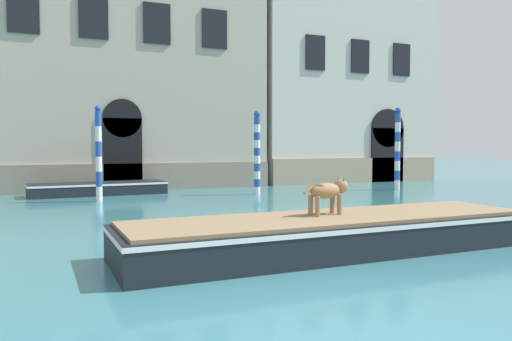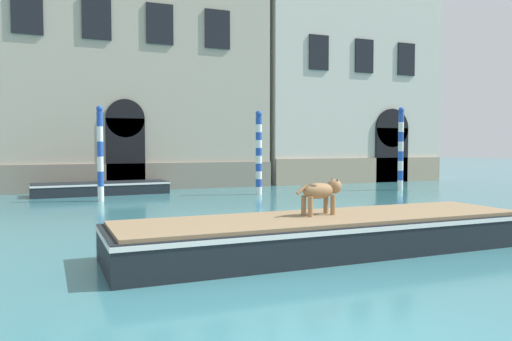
{
  "view_description": "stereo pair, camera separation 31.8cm",
  "coord_description": "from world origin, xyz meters",
  "views": [
    {
      "loc": [
        -2.7,
        -3.45,
        2.07
      ],
      "look_at": [
        3.96,
        12.1,
        1.2
      ],
      "focal_mm": 35.0,
      "sensor_mm": 36.0,
      "label": 1
    },
    {
      "loc": [
        -2.4,
        -3.58,
        2.07
      ],
      "look_at": [
        3.96,
        12.1,
        1.2
      ],
      "focal_mm": 35.0,
      "sensor_mm": 36.0,
      "label": 2
    }
  ],
  "objects": [
    {
      "name": "dog_on_deck",
      "position": [
        2.43,
        4.93,
        1.16
      ],
      "size": [
        1.06,
        0.42,
        0.71
      ],
      "rotation": [
        0.0,
        0.0,
        0.16
      ],
      "color": "#997047",
      "rests_on": "boat_foreground"
    },
    {
      "name": "boat_foreground",
      "position": [
        2.47,
        4.77,
        0.37
      ],
      "size": [
        8.42,
        2.3,
        0.7
      ],
      "rotation": [
        0.0,
        0.0,
        0.01
      ],
      "color": "black",
      "rests_on": "ground_plane"
    },
    {
      "name": "mooring_pole_1",
      "position": [
        5.5,
        15.59,
        1.77
      ],
      "size": [
        0.27,
        0.27,
        3.49
      ],
      "color": "white",
      "rests_on": "ground_plane"
    },
    {
      "name": "mooring_pole_0",
      "position": [
        -0.83,
        15.47,
        1.77
      ],
      "size": [
        0.23,
        0.23,
        3.51
      ],
      "color": "white",
      "rests_on": "ground_plane"
    },
    {
      "name": "mooring_pole_3",
      "position": [
        12.34,
        15.11,
        1.92
      ],
      "size": [
        0.26,
        0.26,
        3.79
      ],
      "color": "white",
      "rests_on": "ground_plane"
    },
    {
      "name": "boat_moored_near_palazzo",
      "position": [
        -0.6,
        18.08,
        0.27
      ],
      "size": [
        5.56,
        1.93,
        0.51
      ],
      "rotation": [
        0.0,
        0.0,
        0.06
      ],
      "color": "black",
      "rests_on": "ground_plane"
    },
    {
      "name": "palazzo_right",
      "position": [
        13.21,
        22.41,
        8.39
      ],
      "size": [
        10.45,
        6.13,
        16.82
      ],
      "color": "beige",
      "rests_on": "ground_plane"
    }
  ]
}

